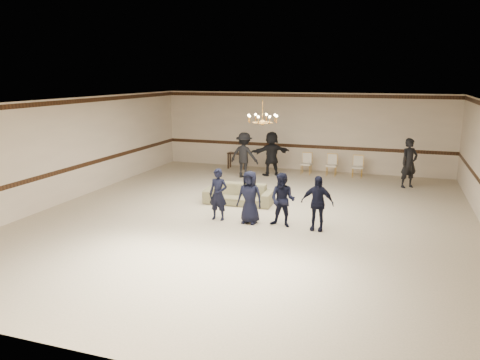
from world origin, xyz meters
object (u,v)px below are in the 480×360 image
object	(u,v)px
boy_d	(317,203)
adult_left	(244,155)
boy_c	(283,200)
adult_mid	(271,154)
banquet_chair_right	(357,167)
console_table	(237,161)
boy_a	(218,194)
banquet_chair_mid	(331,165)
banquet_chair_left	(306,164)
adult_right	(409,163)
boy_b	(250,197)
chandelier	(263,111)
settee	(239,194)

from	to	relation	value
boy_d	adult_left	distance (m)	6.50
boy_c	adult_mid	bearing A→B (deg)	114.65
banquet_chair_right	console_table	world-z (taller)	banquet_chair_right
boy_a	adult_mid	world-z (taller)	adult_mid
adult_mid	console_table	xyz separation A→B (m)	(-1.73, 0.88, -0.54)
boy_d	banquet_chair_mid	distance (m)	6.74
boy_a	boy_c	xyz separation A→B (m)	(1.80, 0.00, 0.00)
adult_left	banquet_chair_right	xyz separation A→B (m)	(4.17, 1.38, -0.45)
boy_c	banquet_chair_left	distance (m)	6.75
boy_c	banquet_chair_mid	size ratio (longest dim) A/B	1.69
adult_left	adult_right	xyz separation A→B (m)	(6.00, 0.30, 0.00)
adult_mid	banquet_chair_left	xyz separation A→B (m)	(1.27, 0.68, -0.45)
boy_b	banquet_chair_left	distance (m)	6.72
boy_c	adult_left	xyz separation A→B (m)	(-2.81, 5.34, 0.16)
adult_mid	boy_d	bearing A→B (deg)	79.43
chandelier	adult_left	size ratio (longest dim) A/B	0.54
adult_left	adult_mid	bearing A→B (deg)	-135.03
boy_d	banquet_chair_right	size ratio (longest dim) A/B	1.69
banquet_chair_left	console_table	world-z (taller)	banquet_chair_left
chandelier	settee	distance (m)	2.69
adult_mid	banquet_chair_mid	size ratio (longest dim) A/B	2.07
chandelier	banquet_chair_mid	xyz separation A→B (m)	(1.36, 5.17, -2.45)
adult_right	banquet_chair_right	world-z (taller)	adult_right
boy_d	banquet_chair_left	bearing A→B (deg)	103.85
adult_left	banquet_chair_right	distance (m)	4.41
boy_a	adult_left	size ratio (longest dim) A/B	0.82
boy_c	chandelier	bearing A→B (deg)	130.30
adult_right	chandelier	bearing A→B (deg)	-172.05
banquet_chair_left	boy_a	bearing A→B (deg)	-95.12
boy_c	banquet_chair_mid	bearing A→B (deg)	94.02
banquet_chair_mid	boy_a	bearing A→B (deg)	-106.35
adult_right	boy_b	bearing A→B (deg)	-162.29
boy_b	boy_c	xyz separation A→B (m)	(0.90, 0.00, 0.00)
boy_a	settee	bearing A→B (deg)	91.94
boy_d	console_table	size ratio (longest dim) A/B	1.78
boy_d	adult_left	bearing A→B (deg)	125.73
chandelier	settee	world-z (taller)	chandelier
boy_d	adult_right	bearing A→B (deg)	68.80
settee	banquet_chair_right	world-z (taller)	banquet_chair_right
settee	banquet_chair_left	world-z (taller)	banquet_chair_left
boy_c	console_table	bearing A→B (deg)	124.86
boy_b	adult_mid	xyz separation A→B (m)	(-1.01, 6.04, 0.16)
boy_a	banquet_chair_right	xyz separation A→B (m)	(3.15, 6.71, -0.29)
boy_d	banquet_chair_mid	size ratio (longest dim) A/B	1.69
adult_right	console_table	distance (m)	6.97
boy_a	banquet_chair_right	size ratio (longest dim) A/B	1.69
chandelier	console_table	xyz separation A→B (m)	(-2.64, 5.37, -2.54)
banquet_chair_left	boy_c	bearing A→B (deg)	-79.87
banquet_chair_left	adult_mid	bearing A→B (deg)	-147.35
boy_b	adult_right	size ratio (longest dim) A/B	0.82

